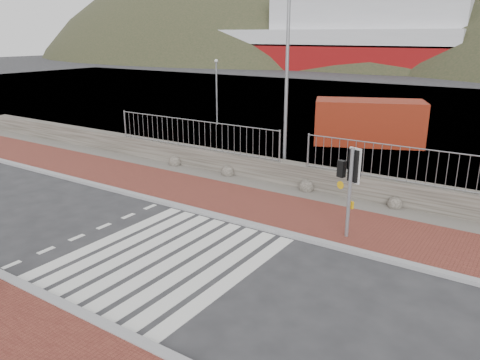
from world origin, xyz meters
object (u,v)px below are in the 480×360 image
Objects in this scene: ferry at (331,35)px; streetlight at (290,71)px; traffic_signal_far at (350,174)px; shipping_container at (369,122)px.

ferry is 6.61× the size of streetlight.
streetlight is (-4.22, 4.32, 2.31)m from traffic_signal_far.
ferry is 64.43m from streetlight.
shipping_container is at bearing -56.06° from traffic_signal_far.
shipping_container is (0.66, 7.85, -3.10)m from streetlight.
traffic_signal_far is 6.47m from streetlight.
shipping_container is at bearing 94.07° from streetlight.
streetlight reaches higher than traffic_signal_far.
shipping_container is (-3.56, 12.17, -0.78)m from traffic_signal_far.
traffic_signal_far is at bearing -66.33° from ferry.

